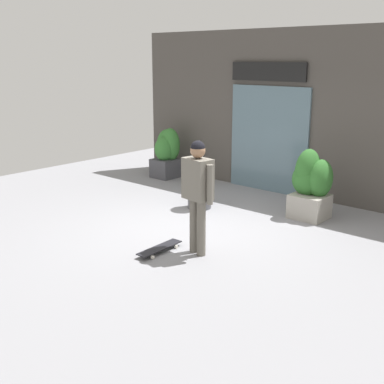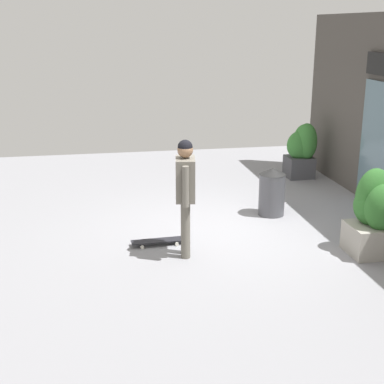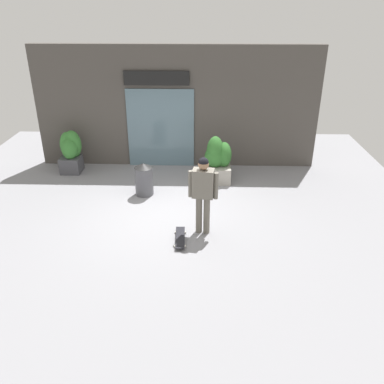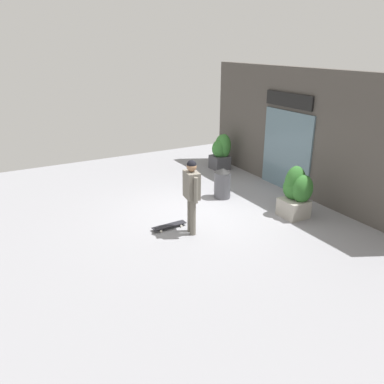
% 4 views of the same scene
% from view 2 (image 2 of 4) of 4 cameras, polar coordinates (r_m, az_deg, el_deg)
% --- Properties ---
extents(ground_plane, '(12.00, 12.00, 0.00)m').
position_cam_2_polar(ground_plane, '(8.69, 3.67, -4.20)').
color(ground_plane, gray).
extents(skateboarder, '(0.60, 0.32, 1.67)m').
position_cam_2_polar(skateboarder, '(7.49, -0.70, 0.59)').
color(skateboarder, '#666056').
rests_on(skateboarder, ground_plane).
extents(skateboard, '(0.26, 0.82, 0.08)m').
position_cam_2_polar(skateboard, '(8.19, -3.50, -5.10)').
color(skateboard, black).
rests_on(skateboard, ground_plane).
extents(planter_box_left, '(0.58, 0.65, 1.17)m').
position_cam_2_polar(planter_box_left, '(11.89, 11.43, 4.50)').
color(planter_box_left, '#47474C').
rests_on(planter_box_left, ground_plane).
extents(planter_box_right, '(0.70, 0.67, 1.23)m').
position_cam_2_polar(planter_box_right, '(8.13, 18.45, -1.91)').
color(planter_box_right, gray).
rests_on(planter_box_right, ground_plane).
extents(trash_bin, '(0.45, 0.45, 0.83)m').
position_cam_2_polar(trash_bin, '(9.44, 8.31, 0.06)').
color(trash_bin, '#4C4C51').
rests_on(trash_bin, ground_plane).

